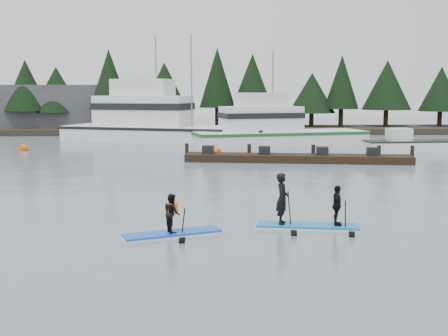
{
  "coord_description": "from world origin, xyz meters",
  "views": [
    {
      "loc": [
        -1.03,
        -17.17,
        4.23
      ],
      "look_at": [
        0.0,
        6.0,
        1.1
      ],
      "focal_mm": 45.0,
      "sensor_mm": 36.0,
      "label": 1
    }
  ],
  "objects_px": {
    "fishing_boat_large": "(160,132)",
    "floating_dock": "(297,158)",
    "paddleboard_solo": "(172,222)",
    "fishing_boat_medium": "(275,137)",
    "paddleboard_duo": "(307,209)"
  },
  "relations": [
    {
      "from": "floating_dock",
      "to": "paddleboard_solo",
      "type": "relative_size",
      "value": 4.57
    },
    {
      "from": "fishing_boat_medium",
      "to": "paddleboard_solo",
      "type": "distance_m",
      "value": 29.95
    },
    {
      "from": "fishing_boat_large",
      "to": "floating_dock",
      "type": "relative_size",
      "value": 1.37
    },
    {
      "from": "fishing_boat_large",
      "to": "fishing_boat_medium",
      "type": "height_order",
      "value": "fishing_boat_large"
    },
    {
      "from": "fishing_boat_medium",
      "to": "paddleboard_duo",
      "type": "distance_m",
      "value": 28.48
    },
    {
      "from": "fishing_boat_medium",
      "to": "paddleboard_solo",
      "type": "bearing_deg",
      "value": -116.46
    },
    {
      "from": "fishing_boat_large",
      "to": "paddleboard_solo",
      "type": "relative_size",
      "value": 6.24
    },
    {
      "from": "fishing_boat_large",
      "to": "floating_dock",
      "type": "height_order",
      "value": "fishing_boat_large"
    },
    {
      "from": "floating_dock",
      "to": "paddleboard_duo",
      "type": "relative_size",
      "value": 4.18
    },
    {
      "from": "floating_dock",
      "to": "paddleboard_duo",
      "type": "height_order",
      "value": "paddleboard_duo"
    },
    {
      "from": "floating_dock",
      "to": "paddleboard_duo",
      "type": "distance_m",
      "value": 16.98
    },
    {
      "from": "fishing_boat_large",
      "to": "fishing_boat_medium",
      "type": "bearing_deg",
      "value": -1.56
    },
    {
      "from": "paddleboard_solo",
      "to": "paddleboard_duo",
      "type": "relative_size",
      "value": 0.92
    },
    {
      "from": "floating_dock",
      "to": "paddleboard_solo",
      "type": "bearing_deg",
      "value": -102.24
    },
    {
      "from": "paddleboard_solo",
      "to": "fishing_boat_large",
      "type": "bearing_deg",
      "value": 74.18
    }
  ]
}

